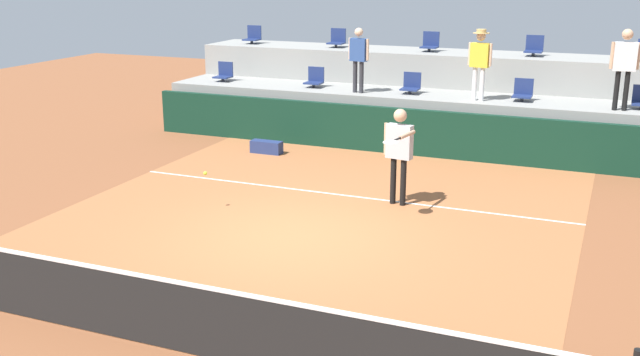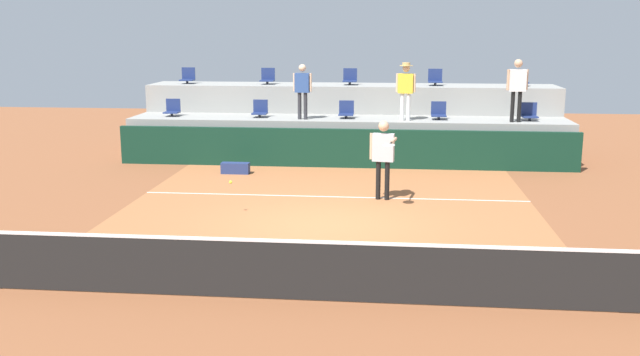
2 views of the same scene
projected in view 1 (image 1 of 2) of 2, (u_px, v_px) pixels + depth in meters
ground_plane at (293, 236)px, 12.29m from camera, size 40.00×40.00×0.00m
court_inner_paint at (316, 217)px, 13.18m from camera, size 9.00×10.00×0.01m
court_service_line at (343, 195)px, 14.42m from camera, size 9.00×0.06×0.00m
tennis_net at (151, 308)px, 8.60m from camera, size 10.48×0.08×1.07m
sponsor_backboard at (397, 131)px, 17.47m from camera, size 13.00×0.16×1.10m
seating_tier_lower at (412, 118)px, 18.60m from camera, size 13.00×1.80×1.25m
seating_tier_upper at (430, 90)px, 20.08m from camera, size 13.00×1.80×2.10m
stadium_chair_lower_far_left at (224, 73)px, 20.25m from camera, size 0.44×0.40×0.52m
stadium_chair_lower_left at (315, 79)px, 19.26m from camera, size 0.44×0.40×0.52m
stadium_chair_lower_center at (411, 85)px, 18.32m from camera, size 0.44×0.40×0.52m
stadium_chair_lower_right at (523, 92)px, 17.33m from camera, size 0.44×0.40×0.52m
stadium_chair_upper_far_left at (253, 36)px, 21.62m from camera, size 0.44×0.40×0.52m
stadium_chair_upper_left at (337, 40)px, 20.65m from camera, size 0.44×0.40×0.52m
stadium_chair_upper_center at (430, 43)px, 19.68m from camera, size 0.44×0.40×0.52m
stadium_chair_upper_right at (534, 48)px, 18.70m from camera, size 0.44×0.40×0.52m
tennis_player at (399, 146)px, 13.55m from camera, size 0.62×1.30×1.83m
spectator_leaning_on_rail at (359, 54)px, 18.23m from camera, size 0.57×0.25×1.60m
spectator_with_hat at (480, 58)px, 17.12m from camera, size 0.57×0.44×1.67m
spectator_in_grey at (625, 61)px, 15.97m from camera, size 0.62×0.27×1.77m
tennis_ball at (205, 173)px, 13.40m from camera, size 0.07×0.07×0.07m
equipment_bag at (267, 147)px, 17.60m from camera, size 0.76×0.28×0.30m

